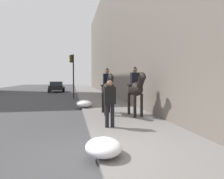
# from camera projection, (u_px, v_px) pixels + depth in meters

# --- Properties ---
(sidewalk_slab) EXTENTS (120.00, 3.31, 0.12)m
(sidewalk_slab) POSITION_uv_depth(u_px,v_px,m) (160.00, 150.00, 5.39)
(sidewalk_slab) COLOR slate
(sidewalk_slab) RESTS_ON ground
(mounted_horse_near) EXTENTS (2.15, 0.60, 2.29)m
(mounted_horse_near) POSITION_uv_depth(u_px,v_px,m) (108.00, 88.00, 10.30)
(mounted_horse_near) COLOR black
(mounted_horse_near) RESTS_ON sidewalk_slab
(mounted_horse_far) EXTENTS (2.15, 0.61, 2.33)m
(mounted_horse_far) POSITION_uv_depth(u_px,v_px,m) (136.00, 88.00, 9.79)
(mounted_horse_far) COLOR black
(mounted_horse_far) RESTS_ON sidewalk_slab
(pedestrian_greeting) EXTENTS (0.27, 0.41, 1.70)m
(pedestrian_greeting) POSITION_uv_depth(u_px,v_px,m) (110.00, 100.00, 7.54)
(pedestrian_greeting) COLOR black
(pedestrian_greeting) RESTS_ON sidewalk_slab
(car_near_lane) EXTENTS (4.22, 2.04, 1.44)m
(car_near_lane) POSITION_uv_depth(u_px,v_px,m) (57.00, 87.00, 28.62)
(car_near_lane) COLOR black
(car_near_lane) RESTS_ON ground
(traffic_light_near_curb) EXTENTS (0.20, 0.44, 4.08)m
(traffic_light_near_curb) POSITION_uv_depth(u_px,v_px,m) (72.00, 69.00, 19.35)
(traffic_light_near_curb) COLOR black
(traffic_light_near_curb) RESTS_ON ground
(snow_pile_near) EXTENTS (1.10, 0.84, 0.38)m
(snow_pile_near) POSITION_uv_depth(u_px,v_px,m) (104.00, 147.00, 4.82)
(snow_pile_near) COLOR white
(snow_pile_near) RESTS_ON sidewalk_slab
(snow_pile_far) EXTENTS (1.24, 0.96, 0.43)m
(snow_pile_far) POSITION_uv_depth(u_px,v_px,m) (84.00, 104.00, 12.85)
(snow_pile_far) COLOR white
(snow_pile_far) RESTS_ON sidewalk_slab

